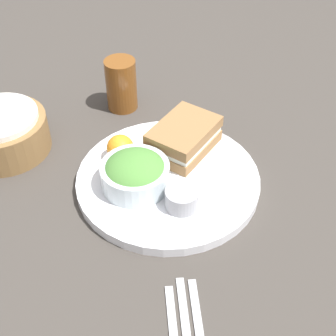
% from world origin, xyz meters
% --- Properties ---
extents(ground_plane, '(4.00, 4.00, 0.00)m').
position_xyz_m(ground_plane, '(0.00, 0.00, 0.00)').
color(ground_plane, '#3D3833').
extents(plate, '(0.34, 0.34, 0.02)m').
position_xyz_m(plate, '(0.00, 0.00, 0.01)').
color(plate, silver).
rests_on(plate, ground_plane).
extents(sandwich, '(0.15, 0.11, 0.06)m').
position_xyz_m(sandwich, '(0.08, 0.01, 0.05)').
color(sandwich, olive).
rests_on(sandwich, plate).
extents(salad_bowl, '(0.12, 0.12, 0.06)m').
position_xyz_m(salad_bowl, '(-0.04, 0.04, 0.05)').
color(salad_bowl, silver).
rests_on(salad_bowl, plate).
extents(dressing_cup, '(0.06, 0.06, 0.04)m').
position_xyz_m(dressing_cup, '(-0.06, -0.05, 0.04)').
color(dressing_cup, '#99999E').
rests_on(dressing_cup, plate).
extents(orange_wedge, '(0.05, 0.05, 0.05)m').
position_xyz_m(orange_wedge, '(0.01, 0.10, 0.05)').
color(orange_wedge, orange).
rests_on(orange_wedge, plate).
extents(drink_glass, '(0.07, 0.07, 0.11)m').
position_xyz_m(drink_glass, '(0.18, 0.20, 0.06)').
color(drink_glass, brown).
rests_on(drink_glass, ground_plane).
extents(bread_basket, '(0.18, 0.18, 0.08)m').
position_xyz_m(bread_basket, '(-0.04, 0.34, 0.04)').
color(bread_basket, olive).
rests_on(bread_basket, ground_plane).
extents(fork, '(0.16, 0.10, 0.01)m').
position_xyz_m(fork, '(-0.25, -0.17, 0.00)').
color(fork, '#B2B2B7').
rests_on(fork, ground_plane).
extents(knife, '(0.17, 0.10, 0.01)m').
position_xyz_m(knife, '(-0.26, -0.15, 0.00)').
color(knife, '#B2B2B7').
rests_on(knife, ground_plane).
extents(spoon, '(0.14, 0.09, 0.01)m').
position_xyz_m(spoon, '(-0.27, -0.13, 0.00)').
color(spoon, '#B2B2B7').
rests_on(spoon, ground_plane).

